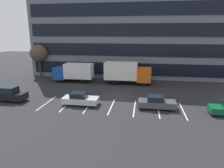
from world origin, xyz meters
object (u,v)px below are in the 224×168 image
box_truck_orange (127,72)px  suv_black (9,94)px  sedan_silver (80,99)px  bare_tree (39,53)px  box_truck_blue (74,72)px  sedan_charcoal (156,102)px

box_truck_orange → suv_black: box_truck_orange is taller
suv_black → sedan_silver: bearing=0.5°
bare_tree → box_truck_orange: bearing=-10.2°
box_truck_blue → box_truck_orange: 9.53m
sedan_charcoal → bare_tree: size_ratio=0.68×
sedan_charcoal → box_truck_orange: bearing=112.2°
box_truck_blue → box_truck_orange: size_ratio=0.89×
box_truck_blue → bare_tree: (-8.31, 3.24, 2.83)m
box_truck_orange → sedan_silver: bearing=-113.0°
suv_black → sedan_silver: (9.62, 0.09, -0.19)m
box_truck_orange → suv_black: size_ratio=1.90×
box_truck_blue → suv_black: box_truck_blue is taller
suv_black → bare_tree: (-3.43, 14.61, 3.78)m
box_truck_orange → sedan_silver: box_truck_orange is taller
box_truck_blue → bare_tree: size_ratio=1.12×
box_truck_blue → sedan_silver: box_truck_blue is taller
suv_black → bare_tree: bare_tree is taller
sedan_silver → bare_tree: bare_tree is taller
suv_black → sedan_silver: 9.62m
box_truck_orange → suv_black: 18.41m
suv_black → sedan_charcoal: size_ratio=0.97×
box_truck_blue → sedan_charcoal: 17.92m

